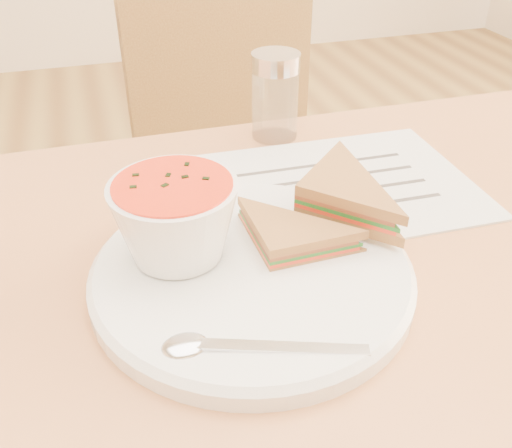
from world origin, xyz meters
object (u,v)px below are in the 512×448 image
object	(u,v)px
plate	(252,274)
condiment_shaker	(275,96)
soup_bowl	(176,223)
chair_far	(257,201)

from	to	relation	value
plate	condiment_shaker	bearing A→B (deg)	67.86
soup_bowl	condiment_shaker	bearing A→B (deg)	55.05
plate	chair_far	bearing A→B (deg)	72.69
plate	condiment_shaker	xyz separation A→B (m)	(0.12, 0.29, 0.05)
chair_far	soup_bowl	distance (m)	0.69
chair_far	soup_bowl	world-z (taller)	chair_far
plate	soup_bowl	bearing A→B (deg)	152.03
soup_bowl	chair_far	bearing A→B (deg)	65.98
chair_far	plate	bearing A→B (deg)	65.39
condiment_shaker	chair_far	bearing A→B (deg)	77.99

